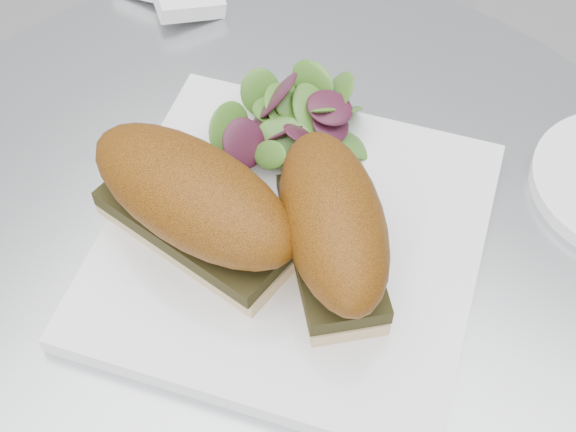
# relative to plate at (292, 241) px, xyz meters

# --- Properties ---
(table) EXTENTS (0.70, 0.70, 0.73)m
(table) POSITION_rel_plate_xyz_m (-0.01, -0.02, -0.25)
(table) COLOR #B0B3B7
(table) RESTS_ON ground
(plate) EXTENTS (0.33, 0.33, 0.02)m
(plate) POSITION_rel_plate_xyz_m (0.00, 0.00, 0.00)
(plate) COLOR white
(plate) RESTS_ON table
(sandwich_left) EXTENTS (0.18, 0.10, 0.08)m
(sandwich_left) POSITION_rel_plate_xyz_m (-0.06, -0.04, 0.05)
(sandwich_left) COLOR #D2AE83
(sandwich_left) RESTS_ON plate
(sandwich_right) EXTENTS (0.15, 0.16, 0.08)m
(sandwich_right) POSITION_rel_plate_xyz_m (0.04, -0.01, 0.05)
(sandwich_right) COLOR #D2AE83
(sandwich_right) RESTS_ON plate
(salad) EXTENTS (0.10, 0.10, 0.05)m
(salad) POSITION_rel_plate_xyz_m (-0.05, 0.08, 0.03)
(salad) COLOR #4A862C
(salad) RESTS_ON plate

